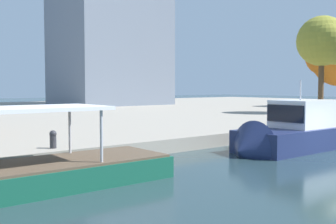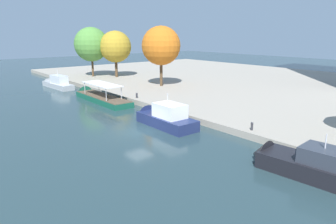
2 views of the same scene
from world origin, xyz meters
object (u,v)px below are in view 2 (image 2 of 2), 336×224
object	(u,v)px
motor_yacht_0	(57,84)
tree_0	(160,46)
mooring_bollard_1	(252,126)
mooring_bollard_0	(137,95)
tree_1	(116,47)
tour_boat_1	(99,98)
tree_2	(91,46)
motor_yacht_2	(163,119)
motor_yacht_3	(310,167)

from	to	relation	value
motor_yacht_0	tree_0	bearing A→B (deg)	-139.53
tree_0	mooring_bollard_1	bearing A→B (deg)	-19.48
mooring_bollard_0	tree_1	distance (m)	24.15
tour_boat_1	tree_0	world-z (taller)	tree_0
tree_1	tour_boat_1	bearing A→B (deg)	-37.73
motor_yacht_0	tree_2	distance (m)	13.29
tree_0	tree_2	bearing A→B (deg)	-169.88
tour_boat_1	mooring_bollard_1	xyz separation A→B (m)	(25.06, 3.48, 0.81)
motor_yacht_0	motor_yacht_2	distance (m)	31.86
tree_0	tree_1	world-z (taller)	tree_0
motor_yacht_2	motor_yacht_0	bearing A→B (deg)	0.86
mooring_bollard_0	tree_0	bearing A→B (deg)	124.70
motor_yacht_2	motor_yacht_3	world-z (taller)	motor_yacht_2
mooring_bollard_1	motor_yacht_2	bearing A→B (deg)	-154.82
tour_boat_1	mooring_bollard_0	xyz separation A→B (m)	(5.02, 3.49, 0.79)
mooring_bollard_1	tree_1	world-z (taller)	tree_1
mooring_bollard_1	tree_2	world-z (taller)	tree_2
mooring_bollard_0	tree_0	xyz separation A→B (m)	(-6.49, 9.38, 6.63)
tree_1	tree_2	size ratio (longest dim) A/B	0.93
mooring_bollard_1	tree_1	size ratio (longest dim) A/B	0.08
motor_yacht_2	tree_2	xyz separation A→B (m)	(-37.39, 9.99, 6.54)
mooring_bollard_1	tree_1	xyz separation A→B (m)	(-41.56, 9.28, 5.86)
motor_yacht_0	mooring_bollard_1	world-z (taller)	motor_yacht_0
motor_yacht_0	tree_1	size ratio (longest dim) A/B	1.05
motor_yacht_0	motor_yacht_3	distance (m)	48.32
motor_yacht_3	tree_0	xyz separation A→B (m)	(-34.30, 13.32, 7.07)
tree_1	motor_yacht_0	bearing A→B (deg)	-85.77
tree_0	motor_yacht_0	bearing A→B (deg)	-135.82
motor_yacht_0	motor_yacht_3	world-z (taller)	motor_yacht_0
mooring_bollard_1	tree_1	distance (m)	42.98
tree_1	tree_2	distance (m)	5.65
motor_yacht_2	motor_yacht_3	distance (m)	16.46
motor_yacht_0	motor_yacht_2	xyz separation A→B (m)	(31.86, 0.15, 0.04)
motor_yacht_2	tour_boat_1	bearing A→B (deg)	-1.53
tour_boat_1	tree_1	world-z (taller)	tree_1
tour_boat_1	tree_2	distance (m)	24.03
tour_boat_1	tree_1	xyz separation A→B (m)	(-16.50, 12.76, 6.67)
mooring_bollard_1	motor_yacht_0	bearing A→B (deg)	-174.03
mooring_bollard_0	motor_yacht_2	bearing A→B (deg)	-19.83
motor_yacht_2	tree_1	xyz separation A→B (m)	(-32.86, 13.37, 6.31)
motor_yacht_0	motor_yacht_2	world-z (taller)	motor_yacht_2
tree_1	motor_yacht_2	bearing A→B (deg)	-22.14
mooring_bollard_1	tree_0	size ratio (longest dim) A/B	0.08
motor_yacht_2	tree_0	size ratio (longest dim) A/B	0.82
mooring_bollard_1	tree_2	xyz separation A→B (m)	(-46.08, 5.90, 6.09)
mooring_bollard_0	tree_1	size ratio (longest dim) A/B	0.08
motor_yacht_2	tree_2	world-z (taller)	tree_2
motor_yacht_2	mooring_bollard_0	size ratio (longest dim) A/B	11.09
mooring_bollard_1	mooring_bollard_0	bearing A→B (deg)	179.98
motor_yacht_3	mooring_bollard_0	bearing A→B (deg)	-12.96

